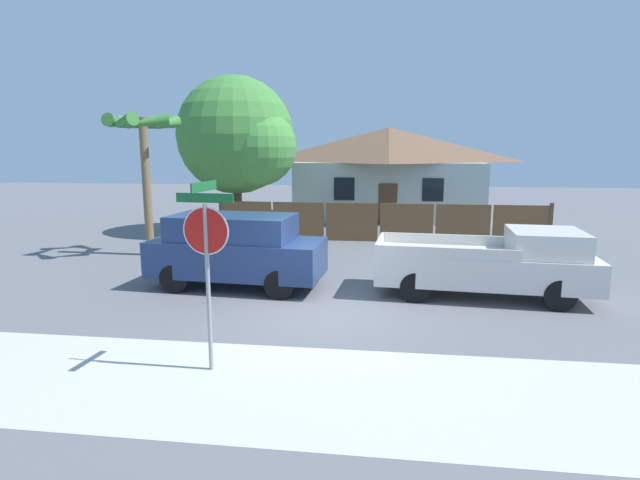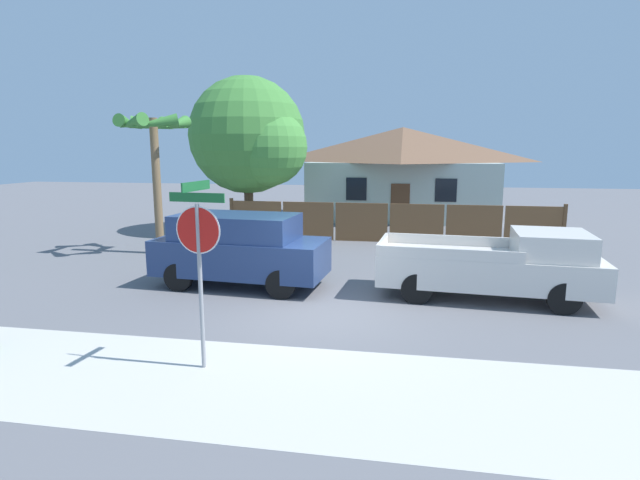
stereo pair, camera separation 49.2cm
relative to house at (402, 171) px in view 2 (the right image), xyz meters
The scene contains 9 objects.
ground_plane 17.40m from the house, 95.22° to the right, with size 80.00×80.00×0.00m, color slate.
sidewalk_strip 20.96m from the house, 94.32° to the right, with size 36.00×3.20×0.01m.
wooden_fence 8.27m from the house, 92.52° to the right, with size 13.06×0.12×1.63m.
house is the anchor object (origin of this frame).
oak_tree 9.35m from the house, 133.41° to the right, with size 5.26×5.01×6.72m.
palm_tree 14.35m from the house, 125.08° to the right, with size 2.38×2.58×4.78m.
red_suv 15.85m from the house, 104.69° to the right, with size 4.64×2.24×1.94m.
orange_pickup 15.58m from the house, 80.61° to the right, with size 5.33×2.37×1.71m.
stop_sign 20.48m from the house, 98.30° to the right, with size 0.96×0.87×3.12m.
Camera 2 is at (1.91, -10.54, 3.62)m, focal length 28.00 mm.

